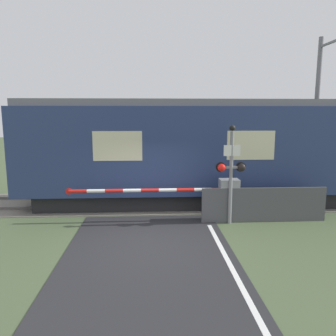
# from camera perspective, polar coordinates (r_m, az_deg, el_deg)

# --- Properties ---
(ground_plane) EXTENTS (80.00, 80.00, 0.00)m
(ground_plane) POSITION_cam_1_polar(r_m,az_deg,el_deg) (9.10, -3.29, -12.31)
(ground_plane) COLOR #475638
(track_bed) EXTENTS (36.00, 3.20, 0.13)m
(track_bed) POSITION_cam_1_polar(r_m,az_deg,el_deg) (12.59, -3.22, -5.98)
(track_bed) COLOR slate
(track_bed) RESTS_ON ground_plane
(train) EXTENTS (15.97, 2.98, 3.85)m
(train) POSITION_cam_1_polar(r_m,az_deg,el_deg) (12.66, 12.19, 2.90)
(train) COLOR black
(train) RESTS_ON ground_plane
(crossing_barrier) EXTENTS (5.39, 0.44, 1.34)m
(crossing_barrier) POSITION_cam_1_polar(r_m,az_deg,el_deg) (10.50, 8.57, -5.26)
(crossing_barrier) COLOR gray
(crossing_barrier) RESTS_ON ground_plane
(signal_post) EXTENTS (0.91, 0.26, 3.04)m
(signal_post) POSITION_cam_1_polar(r_m,az_deg,el_deg) (10.08, 10.95, -0.07)
(signal_post) COLOR gray
(signal_post) RESTS_ON ground_plane
(catenary_pole) EXTENTS (0.20, 1.90, 6.63)m
(catenary_pole) POSITION_cam_1_polar(r_m,az_deg,el_deg) (16.13, 24.45, 8.94)
(catenary_pole) COLOR slate
(catenary_pole) RESTS_ON ground_plane
(roadside_fence) EXTENTS (3.93, 0.06, 1.10)m
(roadside_fence) POSITION_cam_1_polar(r_m,az_deg,el_deg) (10.73, 16.39, -6.18)
(roadside_fence) COLOR #4C4C51
(roadside_fence) RESTS_ON ground_plane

